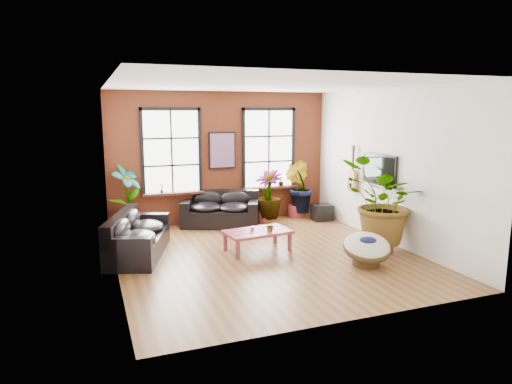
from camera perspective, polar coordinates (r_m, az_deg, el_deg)
room at (r=9.42m, az=0.97°, el=2.52°), size 6.04×6.54×3.54m
sofa_back at (r=12.06m, az=-4.43°, el=-2.28°), size 2.19×1.65×0.91m
sofa_left at (r=9.88m, az=-14.79°, el=-5.42°), size 1.61×2.43×0.89m
coffee_table at (r=9.86m, az=0.18°, el=-5.14°), size 1.49×0.96×0.54m
papasan_chair at (r=9.20m, az=13.67°, el=-6.84°), size 1.17×1.18×0.69m
poster at (r=12.26m, az=-4.25°, el=5.21°), size 0.74×0.06×0.98m
tv_wall_unit at (r=11.23m, az=14.19°, el=2.38°), size 0.13×1.86×1.20m
media_box at (r=12.76m, az=8.25°, el=-2.54°), size 0.55×0.47×0.44m
pot_back_left at (r=11.84m, az=-15.60°, el=-3.96°), size 0.58×0.58×0.38m
pot_back_right at (r=13.10m, az=5.08°, el=-2.35°), size 0.49×0.49×0.35m
pot_right_wall at (r=10.24m, az=15.32°, el=-6.08°), size 0.68×0.68×0.40m
pot_mid at (r=12.36m, az=1.31°, el=-3.01°), size 0.67×0.67×0.37m
floor_plant_back_left at (r=11.69m, az=-15.77°, el=-0.42°), size 0.98×0.97×1.56m
floor_plant_back_right at (r=12.95m, az=5.34°, el=0.69°), size 1.00×1.03×1.47m
floor_plant_right_wall at (r=10.01m, az=15.55°, el=-1.25°), size 2.00×1.85×1.85m
floor_plant_mid at (r=12.22m, az=1.54°, el=-0.27°), size 1.02×1.02×1.30m
table_plant at (r=9.77m, az=1.82°, el=-4.17°), size 0.27×0.25×0.26m
sill_plant_left at (r=11.97m, az=-11.72°, el=0.49°), size 0.17×0.17×0.27m
sill_plant_right at (r=12.90m, az=3.14°, el=1.37°), size 0.19×0.19×0.27m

